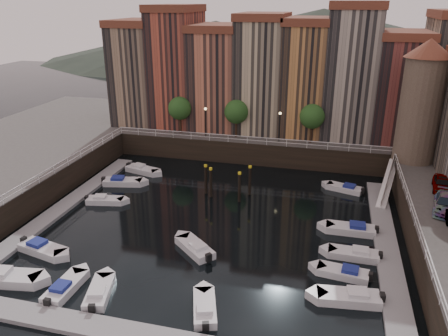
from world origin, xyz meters
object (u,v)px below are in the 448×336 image
(car_a, at_px, (442,184))
(car_c, at_px, (446,204))
(boat_left_0, at_px, (7,278))
(boat_left_1, at_px, (42,249))
(boat_left_2, at_px, (104,200))
(corner_tower, at_px, (422,100))
(mooring_pilings, at_px, (226,183))
(gangway, at_px, (388,181))

(car_a, bearing_deg, car_c, -88.67)
(boat_left_0, xyz_separation_m, boat_left_1, (-0.08, 4.44, -0.04))
(boat_left_2, bearing_deg, boat_left_0, -102.23)
(corner_tower, bearing_deg, car_a, -79.94)
(corner_tower, distance_m, mooring_pilings, 23.66)
(corner_tower, distance_m, boat_left_2, 36.76)
(boat_left_2, height_order, car_c, car_c)
(corner_tower, relative_size, boat_left_0, 2.56)
(car_c, bearing_deg, mooring_pilings, -179.86)
(boat_left_2, bearing_deg, car_c, -10.58)
(corner_tower, height_order, gangway, corner_tower)
(corner_tower, xyz_separation_m, gangway, (-2.90, -4.50, -8.28))
(gangway, relative_size, boat_left_0, 1.54)
(corner_tower, height_order, car_a, corner_tower)
(corner_tower, xyz_separation_m, boat_left_2, (-32.62, -13.77, -9.87))
(corner_tower, distance_m, car_c, 14.93)
(boat_left_0, bearing_deg, gangway, 29.58)
(boat_left_2, xyz_separation_m, car_a, (34.14, 5.20, 3.36))
(mooring_pilings, xyz_separation_m, boat_left_2, (-12.41, -4.91, -1.33))
(boat_left_1, bearing_deg, car_c, 30.16)
(boat_left_1, height_order, car_c, car_c)
(corner_tower, distance_m, boat_left_1, 41.99)
(boat_left_2, bearing_deg, mooring_pilings, 10.41)
(boat_left_1, xyz_separation_m, boat_left_2, (0.35, 10.31, -0.05))
(mooring_pilings, distance_m, boat_left_2, 13.41)
(gangway, height_order, mooring_pilings, gangway)
(mooring_pilings, height_order, boat_left_1, mooring_pilings)
(mooring_pilings, relative_size, car_a, 1.30)
(mooring_pilings, distance_m, boat_left_1, 19.90)
(mooring_pilings, relative_size, boat_left_0, 0.97)
(mooring_pilings, bearing_deg, gangway, 14.12)
(corner_tower, xyz_separation_m, car_c, (0.94, -13.41, -6.49))
(mooring_pilings, distance_m, car_a, 21.83)
(boat_left_1, relative_size, car_a, 1.21)
(boat_left_0, xyz_separation_m, car_a, (34.41, 19.95, 3.28))
(boat_left_2, height_order, car_a, car_a)
(mooring_pilings, relative_size, car_c, 1.08)
(car_c, bearing_deg, gangway, 125.60)
(gangway, bearing_deg, boat_left_2, -162.68)
(gangway, height_order, boat_left_2, gangway)
(car_c, bearing_deg, car_a, 95.43)
(corner_tower, relative_size, boat_left_1, 2.83)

